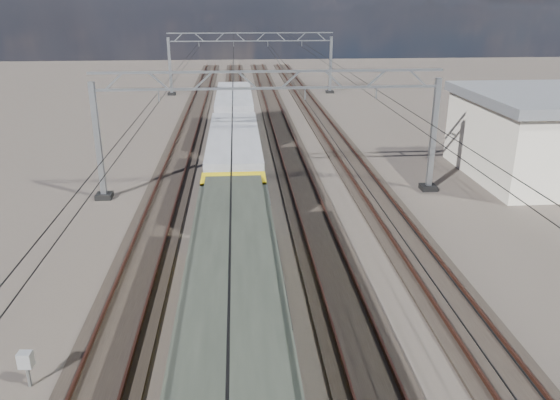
{
  "coord_description": "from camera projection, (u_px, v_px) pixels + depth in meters",
  "views": [
    {
      "loc": [
        -1.76,
        -26.07,
        10.73
      ],
      "look_at": [
        0.01,
        -3.56,
        2.4
      ],
      "focal_mm": 35.0,
      "sensor_mm": 36.0,
      "label": 1
    }
  ],
  "objects": [
    {
      "name": "ground",
      "position": [
        274.0,
        220.0,
        28.23
      ],
      "size": [
        160.0,
        160.0,
        0.0
      ],
      "primitive_type": "plane",
      "color": "black",
      "rests_on": "ground"
    },
    {
      "name": "track_outer_west",
      "position": [
        157.0,
        222.0,
        27.76
      ],
      "size": [
        2.6,
        140.0,
        0.3
      ],
      "color": "black",
      "rests_on": "ground"
    },
    {
      "name": "track_loco",
      "position": [
        236.0,
        220.0,
        28.06
      ],
      "size": [
        2.6,
        140.0,
        0.3
      ],
      "color": "black",
      "rests_on": "ground"
    },
    {
      "name": "track_inner_east",
      "position": [
        313.0,
        217.0,
        28.35
      ],
      "size": [
        2.6,
        140.0,
        0.3
      ],
      "color": "black",
      "rests_on": "ground"
    },
    {
      "name": "track_outer_east",
      "position": [
        388.0,
        215.0,
        28.65
      ],
      "size": [
        2.6,
        140.0,
        0.3
      ],
      "color": "black",
      "rests_on": "ground"
    },
    {
      "name": "catenary_gantry_mid",
      "position": [
        269.0,
        128.0,
        30.62
      ],
      "size": [
        19.9,
        0.9,
        7.11
      ],
      "color": "gray",
      "rests_on": "ground"
    },
    {
      "name": "catenary_gantry_far",
      "position": [
        251.0,
        61.0,
        64.29
      ],
      "size": [
        19.9,
        0.9,
        7.11
      ],
      "color": "gray",
      "rests_on": "ground"
    },
    {
      "name": "overhead_wires",
      "position": [
        265.0,
        85.0,
        33.72
      ],
      "size": [
        12.03,
        140.0,
        0.53
      ],
      "color": "black",
      "rests_on": "ground"
    },
    {
      "name": "locomotive",
      "position": [
        235.0,
        340.0,
        14.29
      ],
      "size": [
        2.76,
        21.1,
        3.62
      ],
      "color": "black",
      "rests_on": "ground"
    },
    {
      "name": "hopper_wagon_lead",
      "position": [
        234.0,
        159.0,
        30.88
      ],
      "size": [
        3.38,
        13.0,
        3.25
      ],
      "color": "black",
      "rests_on": "ground"
    },
    {
      "name": "hopper_wagon_mid",
      "position": [
        234.0,
        111.0,
        44.16
      ],
      "size": [
        3.38,
        13.0,
        3.25
      ],
      "color": "black",
      "rests_on": "ground"
    },
    {
      "name": "trackside_cabinet",
      "position": [
        26.0,
        361.0,
        15.78
      ],
      "size": [
        0.42,
        0.33,
        1.18
      ],
      "rotation": [
        0.0,
        0.0,
        -0.09
      ],
      "color": "gray",
      "rests_on": "ground"
    }
  ]
}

